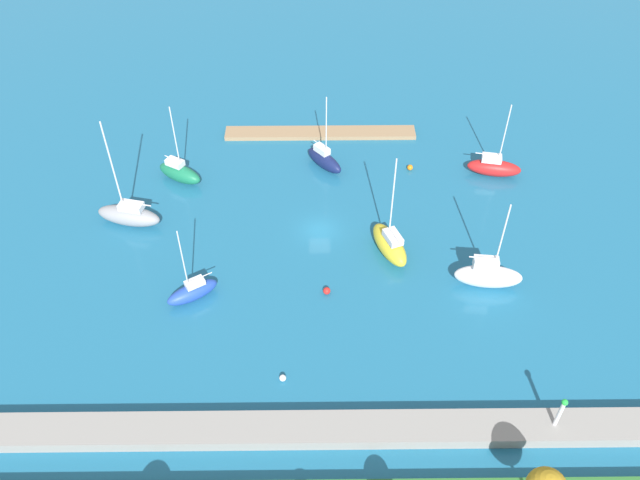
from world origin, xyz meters
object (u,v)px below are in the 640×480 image
sailboat_blue_lone_north (192,291)px  sailboat_navy_off_beacon (324,159)px  sailboat_gray_mid_basin (129,215)px  mooring_buoy_white (283,378)px  mooring_buoy_orange (410,167)px  sailboat_yellow_inner_mooring (390,244)px  pier_dock (320,133)px  sailboat_white_east_end (488,275)px  mooring_buoy_red (327,291)px  harbor_beacon (561,411)px  sailboat_red_west_end (494,167)px  sailboat_green_lone_south (179,172)px

sailboat_blue_lone_north → sailboat_navy_off_beacon: bearing=-153.5°
sailboat_blue_lone_north → sailboat_gray_mid_basin: size_ratio=0.69×
mooring_buoy_white → mooring_buoy_orange: mooring_buoy_orange is taller
sailboat_yellow_inner_mooring → sailboat_gray_mid_basin: bearing=59.2°
mooring_buoy_white → mooring_buoy_orange: size_ratio=0.88×
sailboat_blue_lone_north → mooring_buoy_orange: sailboat_blue_lone_north is taller
sailboat_blue_lone_north → mooring_buoy_white: sailboat_blue_lone_north is taller
pier_dock → sailboat_white_east_end: bearing=121.5°
sailboat_blue_lone_north → sailboat_navy_off_beacon: sailboat_navy_off_beacon is taller
sailboat_white_east_end → sailboat_yellow_inner_mooring: sailboat_yellow_inner_mooring is taller
sailboat_yellow_inner_mooring → mooring_buoy_red: 9.45m
pier_dock → harbor_beacon: harbor_beacon is taller
sailboat_white_east_end → sailboat_navy_off_beacon: (17.13, -21.23, -0.39)m
mooring_buoy_red → sailboat_yellow_inner_mooring: bearing=-139.8°
sailboat_yellow_inner_mooring → sailboat_blue_lone_north: bearing=86.3°
pier_dock → harbor_beacon: bearing=113.4°
sailboat_navy_off_beacon → mooring_buoy_red: sailboat_navy_off_beacon is taller
harbor_beacon → mooring_buoy_orange: (8.32, -37.95, -3.00)m
pier_dock → sailboat_red_west_end: bearing=157.4°
sailboat_yellow_inner_mooring → mooring_buoy_white: bearing=125.0°
pier_dock → sailboat_navy_off_beacon: size_ratio=2.49×
sailboat_yellow_inner_mooring → mooring_buoy_white: (11.51, 16.95, -1.08)m
sailboat_gray_mid_basin → harbor_beacon: bearing=160.2°
mooring_buoy_white → sailboat_red_west_end: bearing=-130.0°
sailboat_blue_lone_north → mooring_buoy_red: bearing=150.5°
sailboat_gray_mid_basin → mooring_buoy_white: sailboat_gray_mid_basin is taller
mooring_buoy_red → sailboat_navy_off_beacon: bearing=-90.1°
pier_dock → sailboat_red_west_end: size_ratio=2.54×
mooring_buoy_orange → sailboat_navy_off_beacon: bearing=-3.7°
sailboat_gray_mid_basin → sailboat_yellow_inner_mooring: bearing=-176.7°
sailboat_blue_lone_north → sailboat_navy_off_beacon: 26.78m
pier_dock → harbor_beacon: 50.34m
pier_dock → sailboat_red_west_end: (-22.25, 9.27, 0.92)m
sailboat_navy_off_beacon → sailboat_green_lone_south: size_ratio=0.97×
mooring_buoy_white → mooring_buoy_orange: (-15.61, -32.36, 0.05)m
sailboat_white_east_end → sailboat_navy_off_beacon: sailboat_white_east_end is taller
pier_dock → sailboat_navy_off_beacon: bearing=93.4°
sailboat_blue_lone_north → sailboat_red_west_end: (-35.99, -20.87, 0.19)m
sailboat_gray_mid_basin → mooring_buoy_white: 29.17m
sailboat_blue_lone_north → sailboat_yellow_inner_mooring: bearing=165.6°
sailboat_blue_lone_north → sailboat_green_lone_south: sailboat_green_lone_south is taller
sailboat_red_west_end → mooring_buoy_white: size_ratio=16.01×
sailboat_navy_off_beacon → pier_dock: bearing=143.3°
pier_dock → sailboat_blue_lone_north: 33.13m
sailboat_yellow_inner_mooring → mooring_buoy_white: 20.52m
harbor_beacon → mooring_buoy_orange: 38.97m
mooring_buoy_orange → mooring_buoy_red: bearing=62.3°
sailboat_gray_mid_basin → sailboat_red_west_end: bearing=-155.5°
mooring_buoy_white → harbor_beacon: bearing=166.9°
sailboat_navy_off_beacon → sailboat_green_lone_south: 18.66m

